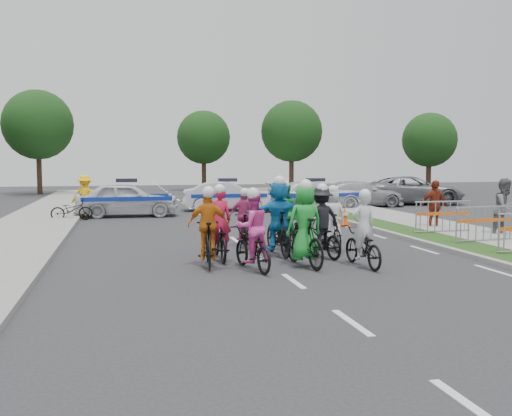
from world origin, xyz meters
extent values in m
plane|color=#28282B|center=(0.00, 0.00, 0.00)|extent=(90.00, 90.00, 0.00)
cube|color=gray|center=(5.10, 5.00, 0.06)|extent=(0.20, 60.00, 0.12)
cube|color=#214014|center=(5.80, 5.00, 0.06)|extent=(1.20, 60.00, 0.11)
cube|color=gray|center=(7.60, 5.00, 0.07)|extent=(2.40, 60.00, 0.13)
imported|color=black|center=(1.99, 1.15, 0.46)|extent=(0.69, 1.77, 0.92)
imported|color=silver|center=(1.99, 1.10, 0.94)|extent=(0.57, 0.39, 1.53)
sphere|color=white|center=(1.99, 1.05, 1.65)|extent=(0.26, 0.26, 0.26)
imported|color=black|center=(0.70, 1.47, 0.57)|extent=(0.80, 1.95, 1.14)
imported|color=green|center=(0.70, 1.42, 1.04)|extent=(0.90, 0.66, 1.71)
sphere|color=white|center=(0.70, 1.37, 1.85)|extent=(0.30, 0.30, 0.30)
imported|color=black|center=(-0.55, 1.34, 0.47)|extent=(0.97, 1.88, 0.94)
imported|color=#E640A1|center=(-0.55, 1.29, 0.97)|extent=(0.87, 0.73, 1.57)
sphere|color=white|center=(-0.55, 1.24, 1.70)|extent=(0.27, 0.27, 0.27)
imported|color=black|center=(-1.42, 1.97, 0.53)|extent=(0.68, 1.80, 1.05)
imported|color=orange|center=(-1.42, 1.92, 0.97)|extent=(0.96, 0.48, 1.58)
sphere|color=white|center=(-1.42, 1.87, 1.71)|extent=(0.27, 0.27, 0.27)
imported|color=black|center=(1.52, 2.65, 0.48)|extent=(1.00, 1.91, 0.96)
imported|color=black|center=(1.52, 2.60, 0.98)|extent=(1.13, 0.79, 1.59)
sphere|color=white|center=(1.52, 2.55, 1.72)|extent=(0.28, 0.28, 0.28)
imported|color=black|center=(0.54, 3.08, 0.58)|extent=(0.62, 1.96, 1.16)
imported|color=#1B81CB|center=(0.54, 3.03, 1.05)|extent=(1.64, 0.58, 1.75)
sphere|color=white|center=(0.54, 2.98, 1.89)|extent=(0.30, 0.30, 0.30)
imported|color=black|center=(-1.02, 2.84, 0.48)|extent=(0.67, 1.83, 0.95)
imported|color=#D41A45|center=(-1.02, 2.79, 0.97)|extent=(0.59, 0.39, 1.59)
sphere|color=white|center=(-1.02, 2.74, 1.71)|extent=(0.28, 0.28, 0.28)
imported|color=black|center=(2.16, 3.60, 0.50)|extent=(0.55, 1.70, 1.01)
imported|color=white|center=(2.16, 3.55, 0.94)|extent=(0.76, 0.51, 1.51)
sphere|color=white|center=(2.16, 3.50, 1.63)|extent=(0.26, 0.26, 0.26)
imported|color=black|center=(0.97, 4.12, 0.49)|extent=(0.91, 1.94, 0.98)
imported|color=#198C38|center=(0.97, 4.07, 1.00)|extent=(0.87, 0.73, 1.63)
sphere|color=white|center=(0.97, 4.02, 1.76)|extent=(0.28, 0.28, 0.28)
imported|color=black|center=(-0.02, 4.67, 0.47)|extent=(0.60, 1.61, 0.95)
imported|color=#C53675|center=(-0.02, 4.62, 0.89)|extent=(0.86, 0.43, 1.42)
sphere|color=white|center=(-0.02, 4.57, 1.53)|extent=(0.25, 0.25, 0.25)
imported|color=silver|center=(-3.12, 14.30, 0.74)|extent=(4.41, 1.94, 1.48)
imported|color=silver|center=(1.61, 16.13, 0.70)|extent=(4.39, 2.01, 1.39)
imported|color=silver|center=(5.91, 15.68, 0.69)|extent=(4.88, 2.24, 1.38)
imported|color=#A3A3A8|center=(8.82, 16.94, 0.66)|extent=(4.77, 2.45, 1.32)
imported|color=slate|center=(12.21, 17.65, 0.76)|extent=(5.91, 3.65, 1.53)
imported|color=#5C5D61|center=(8.35, 4.69, 0.93)|extent=(1.08, 0.96, 1.86)
imported|color=maroon|center=(7.28, 7.05, 0.87)|extent=(1.04, 0.48, 1.73)
imported|color=yellow|center=(-4.87, 14.70, 0.89)|extent=(1.24, 0.83, 1.78)
cube|color=#F24C0C|center=(4.59, 8.67, 0.01)|extent=(0.40, 0.40, 0.03)
cone|color=#F24C0C|center=(4.59, 8.67, 0.35)|extent=(0.36, 0.36, 0.70)
cylinder|color=silver|center=(4.59, 8.67, 0.45)|extent=(0.29, 0.29, 0.08)
cube|color=#F24C0C|center=(6.81, 11.97, 0.01)|extent=(0.40, 0.40, 0.03)
cone|color=#F24C0C|center=(6.81, 11.97, 0.35)|extent=(0.36, 0.36, 0.70)
cylinder|color=silver|center=(6.81, 11.97, 0.45)|extent=(0.29, 0.29, 0.08)
imported|color=black|center=(-5.31, 13.14, 0.43)|extent=(1.63, 0.58, 0.85)
cylinder|color=#382619|center=(9.00, 30.00, 1.62)|extent=(0.36, 0.36, 3.25)
sphere|color=#163210|center=(9.00, 30.00, 4.55)|extent=(4.55, 4.55, 4.55)
cylinder|color=#382619|center=(18.00, 26.00, 1.38)|extent=(0.36, 0.36, 2.75)
sphere|color=#163210|center=(18.00, 26.00, 3.85)|extent=(3.85, 3.85, 3.85)
cylinder|color=#382619|center=(-9.00, 32.00, 1.75)|extent=(0.36, 0.36, 3.50)
sphere|color=#163210|center=(-9.00, 32.00, 4.90)|extent=(4.90, 4.90, 4.90)
cylinder|color=#382619|center=(3.00, 34.00, 1.50)|extent=(0.36, 0.36, 3.00)
sphere|color=#163210|center=(3.00, 34.00, 4.20)|extent=(4.20, 4.20, 4.20)
camera|label=1|loc=(-3.30, -10.78, 2.43)|focal=40.00mm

